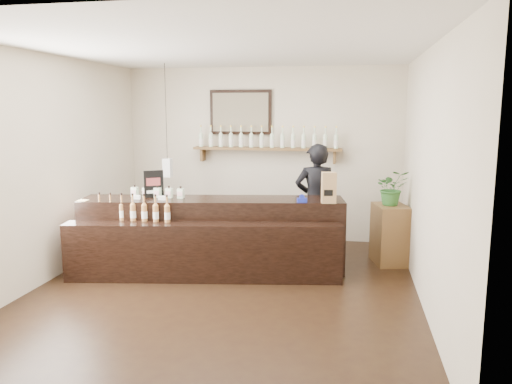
{
  "coord_description": "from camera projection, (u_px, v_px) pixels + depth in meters",
  "views": [
    {
      "loc": [
        1.43,
        -5.55,
        2.13
      ],
      "look_at": [
        0.24,
        0.7,
        1.07
      ],
      "focal_mm": 35.0,
      "sensor_mm": 36.0,
      "label": 1
    }
  ],
  "objects": [
    {
      "name": "shopkeeper",
      "position": [
        316.0,
        193.0,
        7.16
      ],
      "size": [
        0.77,
        0.61,
        1.87
      ],
      "primitive_type": "imported",
      "rotation": [
        0.0,
        0.0,
        3.4
      ],
      "color": "black",
      "rests_on": "ground"
    },
    {
      "name": "ground",
      "position": [
        226.0,
        289.0,
        5.99
      ],
      "size": [
        5.0,
        5.0,
        0.0
      ],
      "primitive_type": "plane",
      "color": "black",
      "rests_on": "ground"
    },
    {
      "name": "promo_sign",
      "position": [
        154.0,
        184.0,
        6.64
      ],
      "size": [
        0.23,
        0.16,
        0.36
      ],
      "color": "black",
      "rests_on": "counter"
    },
    {
      "name": "potted_plant",
      "position": [
        392.0,
        188.0,
        6.82
      ],
      "size": [
        0.51,
        0.46,
        0.49
      ],
      "primitive_type": "imported",
      "rotation": [
        0.0,
        0.0,
        0.21
      ],
      "color": "#2D6528",
      "rests_on": "side_cabinet"
    },
    {
      "name": "side_cabinet",
      "position": [
        390.0,
        234.0,
        6.93
      ],
      "size": [
        0.54,
        0.65,
        0.82
      ],
      "color": "brown",
      "rests_on": "ground"
    },
    {
      "name": "back_wall_decor",
      "position": [
        252.0,
        133.0,
        8.03
      ],
      "size": [
        2.66,
        0.96,
        1.69
      ],
      "color": "brown",
      "rests_on": "ground"
    },
    {
      "name": "paper_bag",
      "position": [
        329.0,
        188.0,
        6.24
      ],
      "size": [
        0.2,
        0.16,
        0.39
      ],
      "color": "#A1734D",
      "rests_on": "counter"
    },
    {
      "name": "tape_dispenser",
      "position": [
        302.0,
        199.0,
        6.3
      ],
      "size": [
        0.13,
        0.08,
        0.1
      ],
      "color": "#1724A5",
      "rests_on": "counter"
    },
    {
      "name": "counter",
      "position": [
        210.0,
        239.0,
        6.54
      ],
      "size": [
        3.5,
        1.46,
        1.13
      ],
      "color": "black",
      "rests_on": "ground"
    },
    {
      "name": "room_shell",
      "position": [
        224.0,
        147.0,
        5.71
      ],
      "size": [
        5.0,
        5.0,
        5.0
      ],
      "color": "beige",
      "rests_on": "ground"
    }
  ]
}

